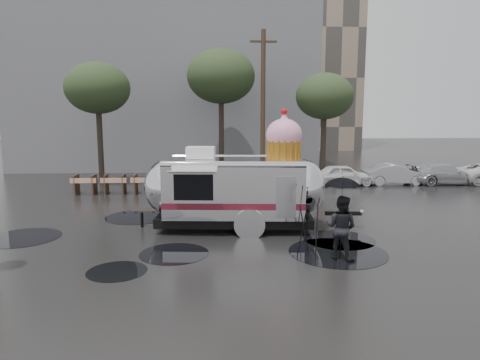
{
  "coord_description": "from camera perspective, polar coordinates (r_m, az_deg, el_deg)",
  "views": [
    {
      "loc": [
        -0.37,
        -12.02,
        4.05
      ],
      "look_at": [
        0.49,
        3.0,
        1.74
      ],
      "focal_mm": 32.0,
      "sensor_mm": 36.0,
      "label": 1
    }
  ],
  "objects": [
    {
      "name": "airstream_trailer",
      "position": [
        15.24,
        -0.37,
        -0.81
      ],
      "size": [
        8.05,
        3.24,
        4.34
      ],
      "rotation": [
        0.0,
        0.0,
        -0.08
      ],
      "color": "silver",
      "rests_on": "ground"
    },
    {
      "name": "barricade_row",
      "position": [
        22.86,
        -16.32,
        -0.48
      ],
      "size": [
        4.3,
        0.8,
        1.0
      ],
      "color": "#473323",
      "rests_on": "ground"
    },
    {
      "name": "grey_building",
      "position": [
        36.29,
        -9.22,
        12.51
      ],
      "size": [
        22.0,
        12.0,
        13.0
      ],
      "primitive_type": "cube",
      "color": "slate",
      "rests_on": "ground"
    },
    {
      "name": "tree_left",
      "position": [
        25.92,
        -18.46,
        11.48
      ],
      "size": [
        3.64,
        3.64,
        6.95
      ],
      "color": "#382D26",
      "rests_on": "ground"
    },
    {
      "name": "utility_pole",
      "position": [
        26.19,
        3.07,
        9.98
      ],
      "size": [
        1.6,
        0.28,
        9.0
      ],
      "color": "#473323",
      "rests_on": "ground"
    },
    {
      "name": "tree_right",
      "position": [
        25.84,
        11.21,
        10.82
      ],
      "size": [
        3.36,
        3.36,
        6.42
      ],
      "color": "#382D26",
      "rests_on": "ground"
    },
    {
      "name": "tree_mid",
      "position": [
        27.12,
        -2.55,
        13.58
      ],
      "size": [
        4.2,
        4.2,
        8.03
      ],
      "color": "#382D26",
      "rests_on": "ground"
    },
    {
      "name": "tripod",
      "position": [
        12.45,
        9.01,
        -5.95
      ],
      "size": [
        0.63,
        0.6,
        1.54
      ],
      "rotation": [
        0.0,
        0.0,
        -0.35
      ],
      "color": "black",
      "rests_on": "ground"
    },
    {
      "name": "parked_cars",
      "position": [
        27.13,
        23.38,
        0.97
      ],
      "size": [
        13.2,
        1.9,
        1.5
      ],
      "color": "silver",
      "rests_on": "ground"
    },
    {
      "name": "person_right",
      "position": [
        12.39,
        13.32,
        -6.19
      ],
      "size": [
        0.99,
        0.91,
        1.82
      ],
      "primitive_type": "imported",
      "rotation": [
        0.0,
        0.0,
        2.49
      ],
      "color": "black",
      "rests_on": "ground"
    },
    {
      "name": "puddles",
      "position": [
        14.09,
        -5.42,
        -7.99
      ],
      "size": [
        12.79,
        8.08,
        0.01
      ],
      "color": "black",
      "rests_on": "ground"
    },
    {
      "name": "ground",
      "position": [
        12.69,
        -1.45,
        -9.87
      ],
      "size": [
        120.0,
        120.0,
        0.0
      ],
      "primitive_type": "plane",
      "color": "black",
      "rests_on": "ground"
    },
    {
      "name": "umbrella_black",
      "position": [
        12.16,
        13.5,
        -1.42
      ],
      "size": [
        1.2,
        1.2,
        2.36
      ],
      "color": "black",
      "rests_on": "ground"
    }
  ]
}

